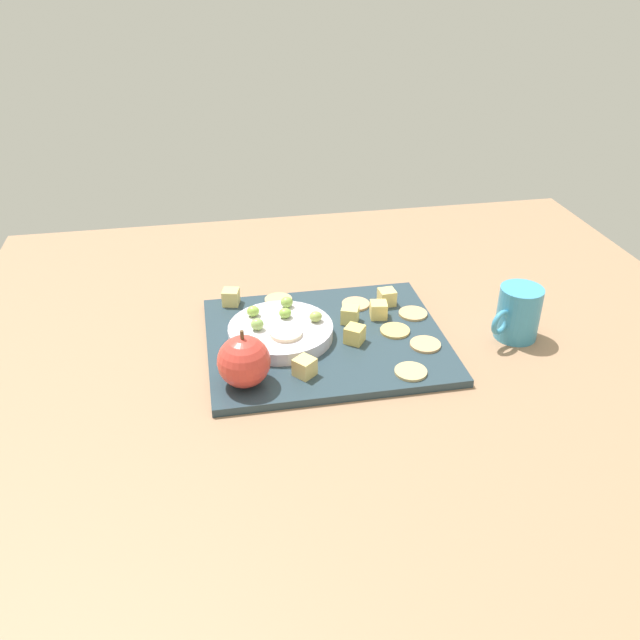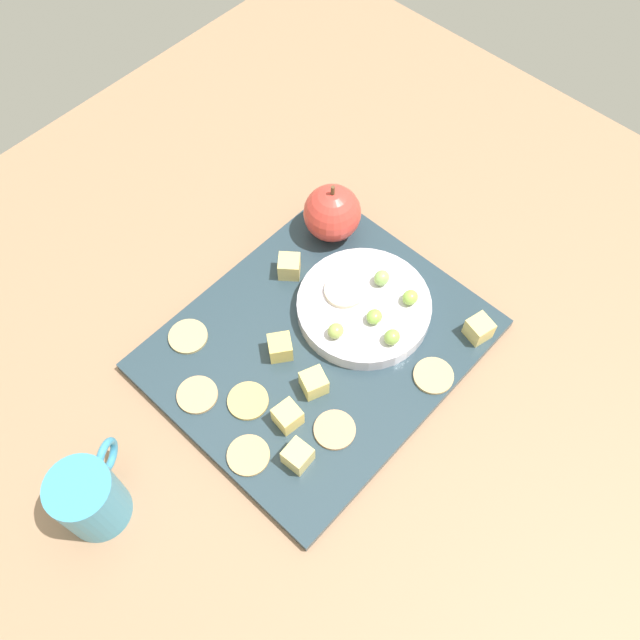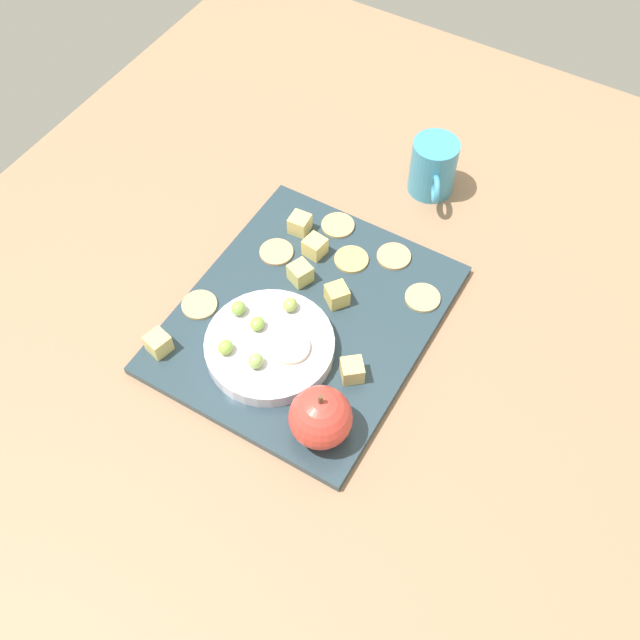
% 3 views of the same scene
% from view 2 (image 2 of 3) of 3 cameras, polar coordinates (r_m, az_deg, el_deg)
% --- Properties ---
extents(table, '(1.21, 1.06, 0.03)m').
position_cam_2_polar(table, '(0.80, -2.39, -4.40)').
color(table, '#977254').
rests_on(table, ground).
extents(platter, '(0.36, 0.30, 0.01)m').
position_cam_2_polar(platter, '(0.79, -0.13, -2.10)').
color(platter, '#293C47').
rests_on(platter, table).
extents(serving_dish, '(0.16, 0.16, 0.02)m').
position_cam_2_polar(serving_dish, '(0.80, 3.71, 1.10)').
color(serving_dish, silver).
rests_on(serving_dish, platter).
extents(apple_whole, '(0.07, 0.07, 0.07)m').
position_cam_2_polar(apple_whole, '(0.84, 1.04, 9.00)').
color(apple_whole, '#CE3C33').
rests_on(apple_whole, platter).
extents(apple_stem, '(0.01, 0.01, 0.01)m').
position_cam_2_polar(apple_stem, '(0.81, 1.09, 10.88)').
color(apple_stem, brown).
rests_on(apple_stem, apple_whole).
extents(cheese_cube_0, '(0.03, 0.03, 0.03)m').
position_cam_2_polar(cheese_cube_0, '(0.74, -0.52, -5.33)').
color(cheese_cube_0, '#E6D374').
rests_on(cheese_cube_0, platter).
extents(cheese_cube_1, '(0.03, 0.03, 0.03)m').
position_cam_2_polar(cheese_cube_1, '(0.73, -2.75, -8.12)').
color(cheese_cube_1, '#F4D473').
rests_on(cheese_cube_1, platter).
extents(cheese_cube_2, '(0.03, 0.03, 0.03)m').
position_cam_2_polar(cheese_cube_2, '(0.71, -1.89, -11.39)').
color(cheese_cube_2, '#E0C976').
rests_on(cheese_cube_2, platter).
extents(cheese_cube_3, '(0.03, 0.03, 0.03)m').
position_cam_2_polar(cheese_cube_3, '(0.80, 13.26, -0.74)').
color(cheese_cube_3, '#E3CD74').
rests_on(cheese_cube_3, platter).
extents(cheese_cube_4, '(0.04, 0.04, 0.03)m').
position_cam_2_polar(cheese_cube_4, '(0.82, -2.61, 4.54)').
color(cheese_cube_4, '#E7CA75').
rests_on(cheese_cube_4, platter).
extents(cheese_cube_5, '(0.04, 0.04, 0.03)m').
position_cam_2_polar(cheese_cube_5, '(0.77, -3.51, -2.43)').
color(cheese_cube_5, '#EFCD67').
rests_on(cheese_cube_5, platter).
extents(cracker_0, '(0.05, 0.05, 0.00)m').
position_cam_2_polar(cracker_0, '(0.80, -11.06, -1.37)').
color(cracker_0, tan).
rests_on(cracker_0, platter).
extents(cracker_1, '(0.05, 0.05, 0.00)m').
position_cam_2_polar(cracker_1, '(0.76, -10.31, -6.23)').
color(cracker_1, tan).
rests_on(cracker_1, platter).
extents(cracker_2, '(0.05, 0.05, 0.00)m').
position_cam_2_polar(cracker_2, '(0.73, 1.24, -9.24)').
color(cracker_2, tan).
rests_on(cracker_2, platter).
extents(cracker_3, '(0.05, 0.05, 0.00)m').
position_cam_2_polar(cracker_3, '(0.73, -6.06, -11.28)').
color(cracker_3, tan).
rests_on(cracker_3, platter).
extents(cracker_4, '(0.05, 0.05, 0.00)m').
position_cam_2_polar(cracker_4, '(0.75, -5.99, -6.89)').
color(cracker_4, tan).
rests_on(cracker_4, platter).
extents(cracker_5, '(0.05, 0.05, 0.00)m').
position_cam_2_polar(cracker_5, '(0.77, 9.54, -4.66)').
color(cracker_5, tan).
rests_on(cracker_5, platter).
extents(grape_0, '(0.02, 0.02, 0.02)m').
position_cam_2_polar(grape_0, '(0.80, 5.21, 3.55)').
color(grape_0, '#91BD61').
rests_on(grape_0, serving_dish).
extents(grape_1, '(0.02, 0.02, 0.02)m').
position_cam_2_polar(grape_1, '(0.79, 7.61, 1.90)').
color(grape_1, '#90BD4A').
rests_on(grape_1, serving_dish).
extents(grape_2, '(0.02, 0.02, 0.02)m').
position_cam_2_polar(grape_2, '(0.77, 4.59, 0.28)').
color(grape_2, '#8CBB4C').
rests_on(grape_2, serving_dish).
extents(grape_3, '(0.02, 0.02, 0.02)m').
position_cam_2_polar(grape_3, '(0.76, 1.32, -0.92)').
color(grape_3, '#9BB255').
rests_on(grape_3, serving_dish).
extents(grape_4, '(0.02, 0.02, 0.02)m').
position_cam_2_polar(grape_4, '(0.76, 6.09, -1.45)').
color(grape_4, '#88AE4B').
rests_on(grape_4, serving_dish).
extents(apple_slice_0, '(0.05, 0.05, 0.01)m').
position_cam_2_polar(apple_slice_0, '(0.79, 2.08, 2.50)').
color(apple_slice_0, beige).
rests_on(apple_slice_0, serving_dish).
extents(cup, '(0.09, 0.07, 0.08)m').
position_cam_2_polar(cup, '(0.72, -18.83, -14.01)').
color(cup, teal).
rests_on(cup, table).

